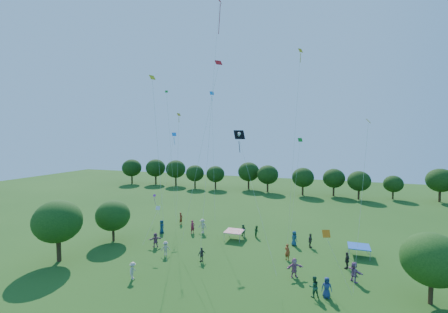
% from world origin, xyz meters
% --- Properties ---
extents(near_tree_west, '(4.81, 4.81, 6.36)m').
position_xyz_m(near_tree_west, '(-16.72, 9.98, 4.19)').
color(near_tree_west, '#422B19').
rests_on(near_tree_west, ground).
extents(near_tree_north, '(4.12, 4.12, 5.07)m').
position_xyz_m(near_tree_north, '(-15.45, 16.74, 3.21)').
color(near_tree_north, '#422B19').
rests_on(near_tree_north, ground).
extents(near_tree_east, '(4.47, 4.47, 5.54)m').
position_xyz_m(near_tree_east, '(17.10, 13.44, 3.52)').
color(near_tree_east, '#422B19').
rests_on(near_tree_east, ground).
extents(treeline, '(88.01, 8.77, 6.77)m').
position_xyz_m(treeline, '(-1.73, 55.43, 4.09)').
color(treeline, '#422B19').
rests_on(treeline, ground).
extents(tent_red_stripe, '(2.20, 2.20, 1.10)m').
position_xyz_m(tent_red_stripe, '(-1.53, 22.26, 1.04)').
color(tent_red_stripe, red).
rests_on(tent_red_stripe, ground).
extents(tent_blue, '(2.20, 2.20, 1.10)m').
position_xyz_m(tent_blue, '(12.74, 21.75, 1.04)').
color(tent_blue, '#1B4EB1').
rests_on(tent_blue, ground).
extents(crowd_person_0, '(0.57, 0.92, 1.77)m').
position_xyz_m(crowd_person_0, '(-11.40, 21.35, 0.88)').
color(crowd_person_0, navy).
rests_on(crowd_person_0, ground).
extents(crowd_person_1, '(0.76, 0.67, 1.72)m').
position_xyz_m(crowd_person_1, '(5.59, 18.09, 0.86)').
color(crowd_person_1, '#92381A').
rests_on(crowd_person_1, ground).
extents(crowd_person_2, '(0.88, 0.73, 1.56)m').
position_xyz_m(crowd_person_2, '(-0.73, 23.59, 0.78)').
color(crowd_person_2, '#26592C').
rests_on(crowd_person_2, ground).
extents(crowd_person_3, '(1.10, 0.94, 1.55)m').
position_xyz_m(crowd_person_3, '(-7.07, 14.96, 0.78)').
color(crowd_person_3, '#AF9B8C').
rests_on(crowd_person_3, ground).
extents(crowd_person_4, '(0.81, 0.96, 1.50)m').
position_xyz_m(crowd_person_4, '(-2.70, 14.74, 0.75)').
color(crowd_person_4, '#413834').
rests_on(crowd_person_4, ground).
extents(crowd_person_5, '(1.52, 1.68, 1.80)m').
position_xyz_m(crowd_person_5, '(11.81, 15.31, 0.90)').
color(crowd_person_5, '#8C5189').
rests_on(crowd_person_5, ground).
extents(crowd_person_6, '(0.96, 0.94, 1.76)m').
position_xyz_m(crowd_person_6, '(5.80, 22.55, 0.88)').
color(crowd_person_6, navy).
rests_on(crowd_person_6, ground).
extents(crowd_person_7, '(0.68, 0.78, 1.76)m').
position_xyz_m(crowd_person_7, '(-7.47, 22.63, 0.88)').
color(crowd_person_7, maroon).
rests_on(crowd_person_7, ground).
extents(crowd_person_8, '(0.95, 0.79, 1.69)m').
position_xyz_m(crowd_person_8, '(8.54, 11.52, 0.85)').
color(crowd_person_8, '#214D31').
rests_on(crowd_person_8, ground).
extents(crowd_person_9, '(0.66, 1.09, 1.55)m').
position_xyz_m(crowd_person_9, '(-7.10, 9.24, 0.78)').
color(crowd_person_9, beige).
rests_on(crowd_person_9, ground).
extents(crowd_person_10, '(0.78, 1.07, 1.66)m').
position_xyz_m(crowd_person_10, '(11.36, 17.93, 0.83)').
color(crowd_person_10, '#382F2D').
rests_on(crowd_person_10, ground).
extents(crowd_person_11, '(1.71, 1.41, 1.77)m').
position_xyz_m(crowd_person_11, '(6.69, 14.45, 0.89)').
color(crowd_person_11, '#9C5B7E').
rests_on(crowd_person_11, ground).
extents(crowd_person_12, '(0.88, 0.56, 1.68)m').
position_xyz_m(crowd_person_12, '(9.52, 11.71, 0.84)').
color(crowd_person_12, navy).
rests_on(crowd_person_12, ground).
extents(crowd_person_13, '(0.46, 0.69, 1.77)m').
position_xyz_m(crowd_person_13, '(-10.83, 25.78, 0.88)').
color(crowd_person_13, maroon).
rests_on(crowd_person_13, ground).
extents(crowd_person_14, '(0.67, 0.85, 1.51)m').
position_xyz_m(crowd_person_14, '(0.95, 23.97, 0.76)').
color(crowd_person_14, '#2A5725').
rests_on(crowd_person_14, ground).
extents(crowd_person_15, '(1.33, 0.75, 1.92)m').
position_xyz_m(crowd_person_15, '(-6.26, 23.17, 0.96)').
color(crowd_person_15, '#BDAE97').
rests_on(crowd_person_15, ground).
extents(crowd_person_16, '(0.72, 1.06, 1.66)m').
position_xyz_m(crowd_person_16, '(7.64, 22.51, 0.83)').
color(crowd_person_16, '#433C35').
rests_on(crowd_person_16, ground).
extents(crowd_person_17, '(1.50, 1.49, 1.67)m').
position_xyz_m(crowd_person_17, '(-9.46, 16.74, 0.83)').
color(crowd_person_17, '#864E6B').
rests_on(crowd_person_17, ground).
extents(pirate_kite, '(5.55, 6.10, 12.26)m').
position_xyz_m(pirate_kite, '(0.76, 16.81, 12.80)').
color(pirate_kite, black).
extents(red_high_kite, '(0.45, 5.23, 26.22)m').
position_xyz_m(red_high_kite, '(-1.83, 16.63, 21.73)').
color(red_high_kite, red).
extents(small_kite_0, '(4.63, 0.81, 19.35)m').
position_xyz_m(small_kite_0, '(-2.15, 16.00, 16.54)').
color(small_kite_0, red).
extents(small_kite_1, '(1.21, 1.30, 20.96)m').
position_xyz_m(small_kite_1, '(6.12, 20.18, 16.64)').
color(small_kite_1, '#DFA10B').
extents(small_kite_2, '(0.47, 1.36, 14.73)m').
position_xyz_m(small_kite_2, '(-9.66, 22.98, 12.43)').
color(small_kite_2, orange).
extents(small_kite_3, '(0.57, 1.78, 17.78)m').
position_xyz_m(small_kite_3, '(-11.18, 23.40, 12.95)').
color(small_kite_3, '#17821D').
extents(small_kite_4, '(0.95, 4.23, 12.21)m').
position_xyz_m(small_kite_4, '(-13.55, 28.29, 11.42)').
color(small_kite_4, '#167BE5').
extents(small_kite_5, '(1.45, 0.79, 2.86)m').
position_xyz_m(small_kite_5, '(-15.15, 25.72, 3.50)').
color(small_kite_5, purple).
extents(small_kite_6, '(0.61, 2.80, 3.66)m').
position_xyz_m(small_kite_6, '(-8.89, 16.10, 4.33)').
color(small_kite_6, silver).
extents(small_kite_7, '(2.85, 5.57, 18.42)m').
position_xyz_m(small_kite_7, '(-6.96, 28.66, 15.69)').
color(small_kite_7, '#0E7DD2').
extents(small_kite_8, '(2.18, 2.10, 5.25)m').
position_xyz_m(small_kite_8, '(9.62, 8.49, 5.68)').
color(small_kite_8, orange).
extents(small_kite_9, '(1.11, 2.38, 12.98)m').
position_xyz_m(small_kite_9, '(12.03, 12.10, 10.76)').
color(small_kite_9, '#D99B0B').
extents(small_kite_10, '(1.44, 0.60, 17.17)m').
position_xyz_m(small_kite_10, '(-5.50, 10.92, 13.97)').
color(small_kite_10, gold).
extents(small_kite_11, '(0.84, 5.95, 11.40)m').
position_xyz_m(small_kite_11, '(5.61, 28.31, 10.40)').
color(small_kite_11, '#16791A').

